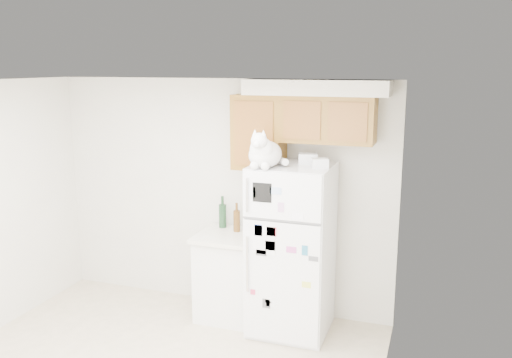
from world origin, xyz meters
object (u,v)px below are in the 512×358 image
at_px(base_counter, 230,275).
at_px(bottle_amber, 237,217).
at_px(storage_box_front, 320,163).
at_px(storage_box_back, 308,159).
at_px(cat, 264,153).
at_px(refrigerator, 291,249).
at_px(bottle_green, 223,212).

xyz_separation_m(base_counter, bottle_amber, (0.05, 0.10, 0.61)).
bearing_deg(bottle_amber, storage_box_front, -14.33).
bearing_deg(storage_box_back, bottle_amber, 161.56).
height_order(cat, storage_box_front, cat).
bearing_deg(storage_box_back, refrigerator, -151.84).
bearing_deg(bottle_green, cat, -37.62).
distance_m(storage_box_front, bottle_green, 1.33).
height_order(cat, bottle_amber, cat).
xyz_separation_m(bottle_green, bottle_amber, (0.20, -0.09, -0.02)).
bearing_deg(cat, storage_box_front, 18.20).
xyz_separation_m(storage_box_back, storage_box_front, (0.16, -0.17, -0.01)).
height_order(refrigerator, storage_box_front, storage_box_front).
bearing_deg(bottle_green, base_counter, -51.36).
distance_m(refrigerator, bottle_green, 0.91).
height_order(refrigerator, base_counter, refrigerator).
bearing_deg(storage_box_back, cat, -148.80).
height_order(base_counter, bottle_amber, bottle_amber).
distance_m(bottle_green, bottle_amber, 0.21).
height_order(storage_box_back, storage_box_front, storage_box_back).
bearing_deg(bottle_green, storage_box_front, -16.08).
bearing_deg(base_counter, bottle_green, 128.64).
height_order(base_counter, storage_box_back, storage_box_back).
distance_m(refrigerator, storage_box_back, 0.91).
height_order(refrigerator, bottle_green, refrigerator).
relative_size(refrigerator, bottle_amber, 5.51).
bearing_deg(cat, base_counter, 148.13).
xyz_separation_m(refrigerator, bottle_amber, (-0.64, 0.17, 0.22)).
bearing_deg(refrigerator, cat, -133.23).
distance_m(cat, storage_box_back, 0.48).
bearing_deg(bottle_amber, cat, -42.59).
distance_m(storage_box_back, bottle_green, 1.18).
height_order(storage_box_front, bottle_amber, storage_box_front).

